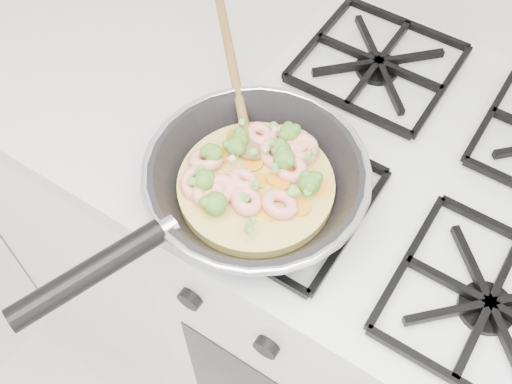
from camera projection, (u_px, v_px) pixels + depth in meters
The scene contains 3 objects.
stove at pixel (374, 301), 1.24m from camera, with size 0.60×0.60×0.92m.
counter_left at pixel (80, 137), 1.49m from camera, with size 1.00×0.60×0.90m.
skillet at pixel (252, 180), 0.80m from camera, with size 0.38×0.57×0.10m.
Camera 1 is at (0.08, 1.14, 1.61)m, focal length 42.70 mm.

